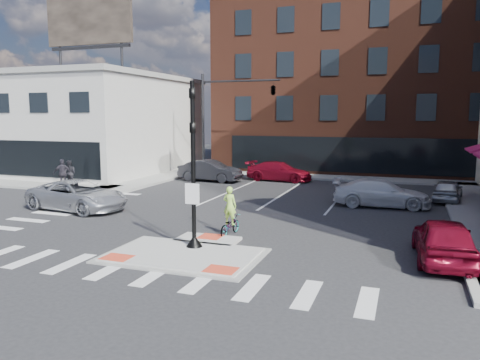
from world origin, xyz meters
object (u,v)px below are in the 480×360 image
at_px(bg_car_red, 279,171).
at_px(pedestrian_a, 70,173).
at_px(pedestrian_b, 62,174).
at_px(white_pickup, 381,193).
at_px(bg_car_dark, 210,171).
at_px(cyclist, 230,219).
at_px(bg_car_silver, 448,190).
at_px(silver_suv, 78,195).
at_px(red_sedan, 444,240).

relative_size(bg_car_red, pedestrian_a, 2.86).
distance_m(pedestrian_a, pedestrian_b, 1.02).
distance_m(white_pickup, pedestrian_a, 20.28).
xyz_separation_m(bg_car_red, pedestrian_a, (-12.46, -8.26, 0.30)).
xyz_separation_m(bg_car_dark, bg_car_red, (4.83, 1.96, -0.07)).
relative_size(white_pickup, pedestrian_b, 2.63).
relative_size(cyclist, pedestrian_b, 1.06).
bearing_deg(pedestrian_b, cyclist, -53.41).
bearing_deg(white_pickup, cyclist, 143.85).
bearing_deg(bg_car_silver, cyclist, 59.54).
relative_size(bg_car_silver, pedestrian_b, 1.94).
height_order(silver_suv, white_pickup, silver_suv).
bearing_deg(pedestrian_a, bg_car_dark, 40.93).
bearing_deg(bg_car_silver, silver_suv, 34.52).
height_order(bg_car_silver, bg_car_red, bg_car_red).
bearing_deg(cyclist, bg_car_silver, -122.28).
bearing_deg(white_pickup, silver_suv, 109.83).
xyz_separation_m(bg_car_dark, pedestrian_b, (-7.41, -7.29, 0.32)).
distance_m(cyclist, pedestrian_a, 16.88).
bearing_deg(cyclist, red_sedan, -179.95).
height_order(white_pickup, pedestrian_b, pedestrian_b).
relative_size(bg_car_red, pedestrian_b, 2.57).
distance_m(bg_car_dark, pedestrian_a, 9.90).
distance_m(silver_suv, white_pickup, 16.13).
distance_m(bg_car_dark, pedestrian_b, 10.40).
relative_size(red_sedan, bg_car_dark, 0.93).
bearing_deg(silver_suv, bg_car_silver, -55.17).
xyz_separation_m(bg_car_silver, bg_car_red, (-11.32, 5.08, 0.08)).
bearing_deg(pedestrian_a, cyclist, -27.66).
bearing_deg(bg_car_red, red_sedan, -143.97).
bearing_deg(bg_car_dark, white_pickup, -110.71).
xyz_separation_m(white_pickup, bg_car_red, (-7.82, 7.97, -0.02)).
bearing_deg(bg_car_red, white_pickup, -130.34).
xyz_separation_m(white_pickup, bg_car_silver, (3.50, 2.90, -0.10)).
height_order(silver_suv, cyclist, cyclist).
height_order(silver_suv, red_sedan, silver_suv).
bearing_deg(cyclist, pedestrian_a, -22.90).
bearing_deg(red_sedan, bg_car_dark, -48.60).
bearing_deg(bg_car_dark, pedestrian_a, 134.27).
relative_size(silver_suv, bg_car_red, 1.12).
distance_m(red_sedan, pedestrian_a, 24.51).
bearing_deg(pedestrian_b, pedestrian_a, 75.36).
height_order(bg_car_dark, bg_car_red, bg_car_dark).
distance_m(red_sedan, cyclist, 8.07).
distance_m(silver_suv, bg_car_dark, 12.49).
bearing_deg(silver_suv, red_sedan, -91.71).
height_order(bg_car_silver, pedestrian_b, pedestrian_b).
bearing_deg(pedestrian_b, bg_car_silver, -17.01).
relative_size(bg_car_dark, bg_car_red, 0.97).
xyz_separation_m(silver_suv, bg_car_silver, (18.35, 9.18, -0.13)).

